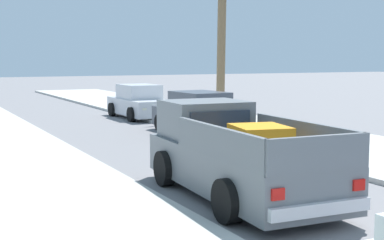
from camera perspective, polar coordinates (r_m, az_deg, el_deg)
sidewalk_right at (r=19.37m, az=9.40°, el=-1.53°), size 5.17×60.00×0.12m
curb_left at (r=15.85m, az=-16.82°, el=-3.53°), size 0.16×60.00×0.10m
curb_right at (r=18.69m, az=6.48°, el=-1.81°), size 0.16×60.00×0.10m
pickup_truck at (r=10.86m, az=4.46°, el=-3.81°), size 2.45×5.32×1.80m
car_left_near at (r=19.73m, az=0.69°, el=0.61°), size 2.13×4.31×1.54m
car_left_mid at (r=25.14m, az=-5.52°, el=1.84°), size 2.04×4.27×1.54m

